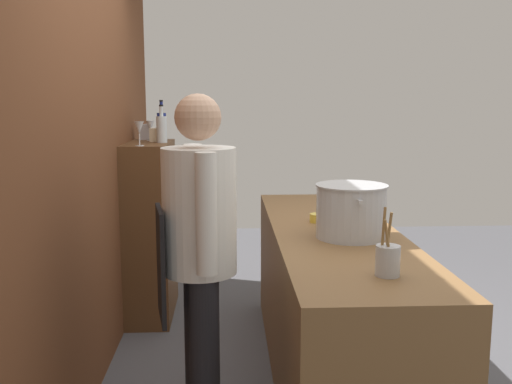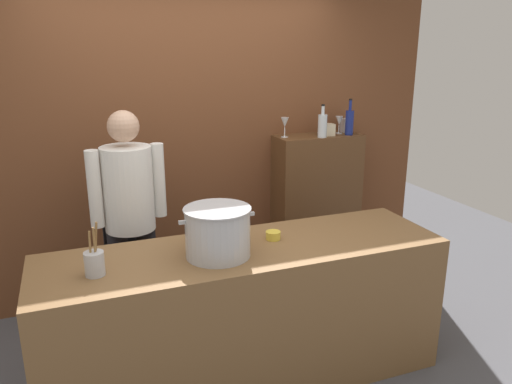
# 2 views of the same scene
# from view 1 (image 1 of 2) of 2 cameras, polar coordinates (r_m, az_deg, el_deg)

# --- Properties ---
(ground_plane) EXTENTS (8.00, 8.00, 0.00)m
(ground_plane) POSITION_cam_1_polar(r_m,az_deg,el_deg) (3.61, 7.51, -17.81)
(ground_plane) COLOR #4C4C51
(brick_back_panel) EXTENTS (4.40, 0.10, 3.00)m
(brick_back_panel) POSITION_cam_1_polar(r_m,az_deg,el_deg) (3.26, -17.05, 6.45)
(brick_back_panel) COLOR brown
(brick_back_panel) RESTS_ON ground_plane
(prep_counter) EXTENTS (2.45, 0.70, 0.90)m
(prep_counter) POSITION_cam_1_polar(r_m,az_deg,el_deg) (3.43, 7.67, -11.09)
(prep_counter) COLOR brown
(prep_counter) RESTS_ON ground_plane
(bar_cabinet) EXTENTS (0.76, 0.32, 1.32)m
(bar_cabinet) POSITION_cam_1_polar(r_m,az_deg,el_deg) (4.41, -10.40, -3.71)
(bar_cabinet) COLOR brown
(bar_cabinet) RESTS_ON ground_plane
(chef) EXTENTS (0.52, 0.38, 1.66)m
(chef) POSITION_cam_1_polar(r_m,az_deg,el_deg) (2.67, -5.69, -5.38)
(chef) COLOR black
(chef) RESTS_ON ground_plane
(stockpot_large) EXTENTS (0.44, 0.38, 0.29)m
(stockpot_large) POSITION_cam_1_polar(r_m,az_deg,el_deg) (3.10, 9.42, -1.89)
(stockpot_large) COLOR #B7BABF
(stockpot_large) RESTS_ON prep_counter
(utensil_crock) EXTENTS (0.10, 0.10, 0.29)m
(utensil_crock) POSITION_cam_1_polar(r_m,az_deg,el_deg) (2.48, 12.95, -6.54)
(utensil_crock) COLOR #B7BABF
(utensil_crock) RESTS_ON prep_counter
(butter_jar) EXTENTS (0.09, 0.09, 0.05)m
(butter_jar) POSITION_cam_1_polar(r_m,az_deg,el_deg) (3.48, 6.11, -2.58)
(butter_jar) COLOR yellow
(butter_jar) RESTS_ON prep_counter
(wine_bottle_clear) EXTENTS (0.08, 0.08, 0.28)m
(wine_bottle_clear) POSITION_cam_1_polar(r_m,az_deg,el_deg) (4.27, -9.35, 6.24)
(wine_bottle_clear) COLOR silver
(wine_bottle_clear) RESTS_ON bar_cabinet
(wine_bottle_cobalt) EXTENTS (0.07, 0.07, 0.31)m
(wine_bottle_cobalt) POSITION_cam_1_polar(r_m,az_deg,el_deg) (4.55, -9.35, 6.55)
(wine_bottle_cobalt) COLOR navy
(wine_bottle_cobalt) RESTS_ON bar_cabinet
(wine_glass_wide) EXTENTS (0.07, 0.07, 0.17)m
(wine_glass_wide) POSITION_cam_1_polar(r_m,az_deg,el_deg) (4.00, -11.54, 6.20)
(wine_glass_wide) COLOR silver
(wine_glass_wide) RESTS_ON bar_cabinet
(wine_glass_tall) EXTENTS (0.06, 0.06, 0.15)m
(wine_glass_tall) POSITION_cam_1_polar(r_m,az_deg,el_deg) (4.51, -10.49, 6.40)
(wine_glass_tall) COLOR silver
(wine_glass_tall) RESTS_ON bar_cabinet
(spice_tin_cream) EXTENTS (0.09, 0.09, 0.10)m
(spice_tin_cream) POSITION_cam_1_polar(r_m,az_deg,el_deg) (4.37, -9.92, 5.60)
(spice_tin_cream) COLOR beige
(spice_tin_cream) RESTS_ON bar_cabinet
(spice_tin_silver) EXTENTS (0.08, 0.08, 0.12)m
(spice_tin_silver) POSITION_cam_1_polar(r_m,az_deg,el_deg) (4.62, -10.91, 5.88)
(spice_tin_silver) COLOR #B2B2B7
(spice_tin_silver) RESTS_ON bar_cabinet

